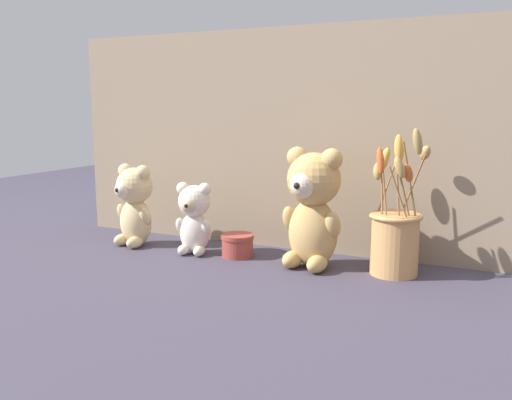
{
  "coord_description": "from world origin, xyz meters",
  "views": [
    {
      "loc": [
        0.57,
        -1.22,
        0.39
      ],
      "look_at": [
        0.0,
        0.02,
        0.16
      ],
      "focal_mm": 38.0,
      "sensor_mm": 36.0,
      "label": 1
    }
  ],
  "objects": [
    {
      "name": "ground_plane",
      "position": [
        0.0,
        0.0,
        0.0
      ],
      "size": [
        4.0,
        4.0,
        0.0
      ],
      "primitive_type": "plane",
      "color": "#3D3847"
    },
    {
      "name": "backdrop_wall",
      "position": [
        0.0,
        0.17,
        0.3
      ],
      "size": [
        1.3,
        0.02,
        0.6
      ],
      "color": "gray",
      "rests_on": "ground"
    },
    {
      "name": "teddy_bear_large",
      "position": [
        0.15,
        0.02,
        0.16
      ],
      "size": [
        0.17,
        0.15,
        0.3
      ],
      "color": "tan",
      "rests_on": "ground"
    },
    {
      "name": "teddy_bear_medium",
      "position": [
        -0.38,
        0.01,
        0.12
      ],
      "size": [
        0.13,
        0.12,
        0.23
      ],
      "color": "#DBBC84",
      "rests_on": "ground"
    },
    {
      "name": "teddy_bear_small",
      "position": [
        -0.18,
        0.0,
        0.1
      ],
      "size": [
        0.11,
        0.1,
        0.19
      ],
      "color": "beige",
      "rests_on": "ground"
    },
    {
      "name": "flower_vase",
      "position": [
        0.35,
        0.04,
        0.1
      ],
      "size": [
        0.14,
        0.16,
        0.35
      ],
      "color": "tan",
      "rests_on": "ground"
    },
    {
      "name": "decorative_tin_tall",
      "position": [
        -0.06,
        0.03,
        0.03
      ],
      "size": [
        0.09,
        0.09,
        0.06
      ],
      "color": "#993D33",
      "rests_on": "ground"
    }
  ]
}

